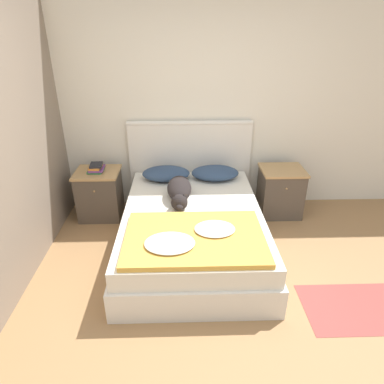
# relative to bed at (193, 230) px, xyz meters

# --- Properties ---
(ground_plane) EXTENTS (16.00, 16.00, 0.00)m
(ground_plane) POSITION_rel_bed_xyz_m (0.09, -1.04, -0.23)
(ground_plane) COLOR #997047
(wall_back) EXTENTS (9.00, 0.06, 2.55)m
(wall_back) POSITION_rel_bed_xyz_m (0.09, 1.09, 1.04)
(wall_back) COLOR silver
(wall_back) RESTS_ON ground_plane
(wall_side_left) EXTENTS (0.06, 3.10, 2.55)m
(wall_side_left) POSITION_rel_bed_xyz_m (-1.55, 0.01, 1.04)
(wall_side_left) COLOR gray
(wall_side_left) RESTS_ON ground_plane
(bed) EXTENTS (1.42, 1.99, 0.47)m
(bed) POSITION_rel_bed_xyz_m (0.00, 0.00, 0.00)
(bed) COLOR silver
(bed) RESTS_ON ground_plane
(headboard) EXTENTS (1.50, 0.06, 1.11)m
(headboard) POSITION_rel_bed_xyz_m (-0.00, 1.02, 0.34)
(headboard) COLOR silver
(headboard) RESTS_ON ground_plane
(nightstand_left) EXTENTS (0.51, 0.46, 0.59)m
(nightstand_left) POSITION_rel_bed_xyz_m (-1.10, 0.73, 0.07)
(nightstand_left) COLOR #4C4238
(nightstand_left) RESTS_ON ground_plane
(nightstand_right) EXTENTS (0.51, 0.46, 0.59)m
(nightstand_right) POSITION_rel_bed_xyz_m (1.10, 0.73, 0.07)
(nightstand_right) COLOR #4C4238
(nightstand_right) RESTS_ON ground_plane
(pillow_left) EXTENTS (0.56, 0.38, 0.15)m
(pillow_left) POSITION_rel_bed_xyz_m (-0.29, 0.76, 0.31)
(pillow_left) COLOR navy
(pillow_left) RESTS_ON bed
(pillow_right) EXTENTS (0.56, 0.38, 0.15)m
(pillow_right) POSITION_rel_bed_xyz_m (0.29, 0.76, 0.31)
(pillow_right) COLOR navy
(pillow_right) RESTS_ON bed
(quilt) EXTENTS (1.20, 0.83, 0.08)m
(quilt) POSITION_rel_bed_xyz_m (-0.01, -0.54, 0.27)
(quilt) COLOR gold
(quilt) RESTS_ON bed
(dog) EXTENTS (0.26, 0.73, 0.20)m
(dog) POSITION_rel_bed_xyz_m (-0.13, 0.25, 0.33)
(dog) COLOR black
(dog) RESTS_ON bed
(book_stack) EXTENTS (0.18, 0.22, 0.09)m
(book_stack) POSITION_rel_bed_xyz_m (-1.10, 0.73, 0.40)
(book_stack) COLOR #337547
(book_stack) RESTS_ON nightstand_left
(rug) EXTENTS (1.01, 0.58, 0.00)m
(rug) POSITION_rel_bed_xyz_m (1.41, -0.89, -0.23)
(rug) COLOR #93423D
(rug) RESTS_ON ground_plane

